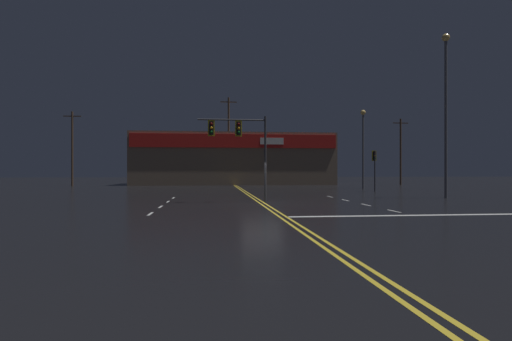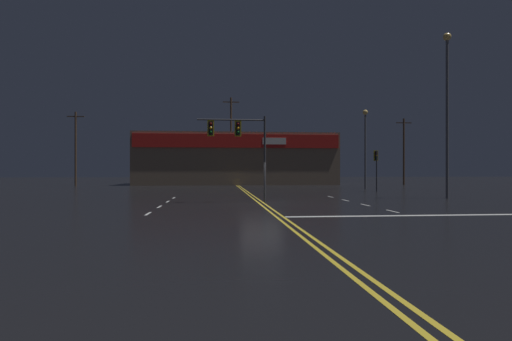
% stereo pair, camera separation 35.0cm
% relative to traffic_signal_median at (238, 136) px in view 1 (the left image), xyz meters
% --- Properties ---
extents(ground_plane, '(200.00, 200.00, 0.00)m').
position_rel_traffic_signal_median_xyz_m(ground_plane, '(1.44, -0.86, -4.14)').
color(ground_plane, black).
extents(road_markings, '(17.39, 60.00, 0.01)m').
position_rel_traffic_signal_median_xyz_m(road_markings, '(2.74, -2.48, -4.13)').
color(road_markings, gold).
rests_on(road_markings, ground).
extents(traffic_signal_median, '(4.32, 0.36, 5.43)m').
position_rel_traffic_signal_median_xyz_m(traffic_signal_median, '(0.00, 0.00, 0.00)').
color(traffic_signal_median, '#38383D').
rests_on(traffic_signal_median, ground).
extents(traffic_signal_corner_northeast, '(0.42, 0.36, 3.92)m').
position_rel_traffic_signal_median_xyz_m(traffic_signal_corner_northeast, '(13.79, 11.62, -1.26)').
color(traffic_signal_corner_northeast, '#38383D').
rests_on(traffic_signal_corner_northeast, ground).
extents(streetlight_near_left, '(0.56, 0.56, 8.65)m').
position_rel_traffic_signal_median_xyz_m(streetlight_near_left, '(14.82, 17.14, 1.45)').
color(streetlight_near_left, '#59595E').
rests_on(streetlight_near_left, ground).
extents(streetlight_median_approach, '(0.56, 0.56, 11.91)m').
position_rel_traffic_signal_median_xyz_m(streetlight_median_approach, '(15.23, 2.21, 3.23)').
color(streetlight_median_approach, '#59595E').
rests_on(streetlight_median_approach, ground).
extents(building_backdrop, '(28.31, 10.23, 7.27)m').
position_rel_traffic_signal_median_xyz_m(building_backdrop, '(1.44, 33.58, -0.49)').
color(building_backdrop, '#7A6651').
rests_on(building_backdrop, ground).
extents(utility_pole_row, '(46.69, 0.26, 11.85)m').
position_rel_traffic_signal_median_xyz_m(utility_pole_row, '(1.60, 28.80, 1.26)').
color(utility_pole_row, '#4C3828').
rests_on(utility_pole_row, ground).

